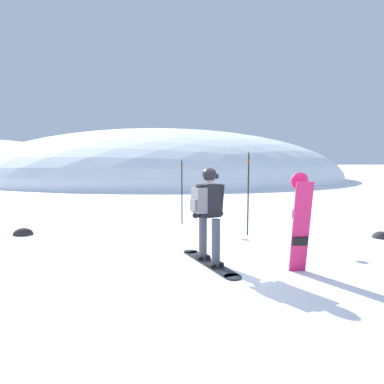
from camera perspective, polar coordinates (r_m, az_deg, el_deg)
The scene contains 8 objects.
ground_plane at distance 6.04m, azimuth 0.57°, elevation -12.12°, with size 300.00×300.00×0.00m, color white.
ridge_peak_main at distance 35.48m, azimuth -5.41°, elevation 2.48°, with size 37.14×33.43×10.14m.
snowboarder_main at distance 5.72m, azimuth 2.77°, elevation -3.67°, with size 0.87×1.72×1.71m.
spare_snowboard at distance 5.56m, azimuth 18.49°, elevation -5.10°, with size 0.28×0.27×1.64m.
piste_marker_near at distance 8.04m, azimuth 9.83°, elevation 0.73°, with size 0.20×0.20×2.07m.
piste_marker_far at distance 9.40m, azimuth -1.78°, elevation 0.89°, with size 0.20×0.20×1.89m.
rock_dark at distance 9.17m, azimuth -27.48°, elevation -6.64°, with size 0.48×0.41×0.34m.
rock_mid at distance 9.03m, azimuth 30.28°, elevation -6.96°, with size 0.44×0.37×0.31m.
Camera 1 is at (-0.37, -5.75, 1.82)m, focal length 30.43 mm.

